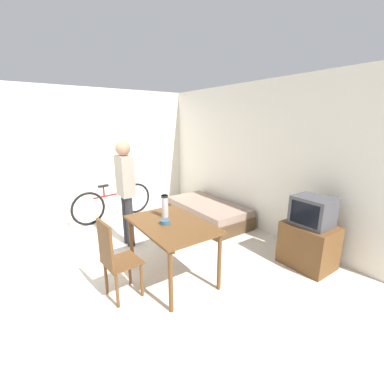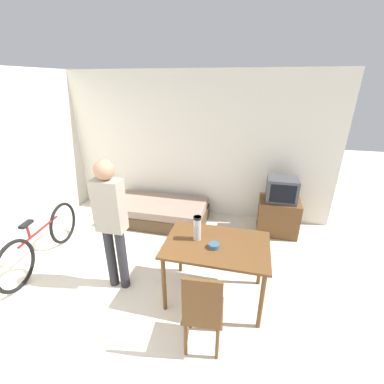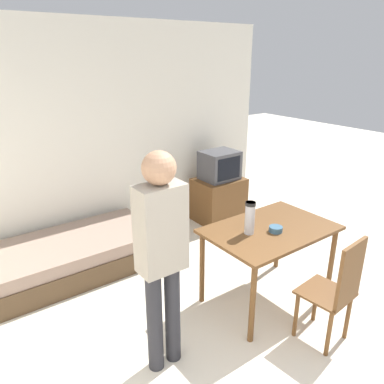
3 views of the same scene
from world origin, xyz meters
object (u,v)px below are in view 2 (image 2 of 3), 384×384
(tv, at_px, (279,209))
(person_standing, at_px, (111,218))
(daybed, at_px, (159,212))
(thermos_flask, at_px, (197,227))
(bicycle, at_px, (42,241))
(mate_bowl, at_px, (214,246))
(dining_table, at_px, (216,251))
(wooden_chair, at_px, (203,311))

(tv, height_order, person_standing, person_standing)
(daybed, height_order, thermos_flask, thermos_flask)
(bicycle, xyz_separation_m, mate_bowl, (2.55, -0.17, 0.45))
(bicycle, relative_size, person_standing, 1.01)
(daybed, bearing_deg, thermos_flask, -55.36)
(dining_table, bearing_deg, wooden_chair, -90.93)
(bicycle, bearing_deg, dining_table, -1.91)
(tv, xyz_separation_m, dining_table, (-0.85, -1.74, 0.23))
(daybed, height_order, tv, tv)
(tv, distance_m, dining_table, 1.95)
(person_standing, relative_size, mate_bowl, 14.03)
(tv, relative_size, mate_bowl, 8.35)
(tv, distance_m, thermos_flask, 2.08)
(daybed, distance_m, tv, 2.20)
(person_standing, xyz_separation_m, thermos_flask, (1.01, 0.15, -0.07))
(dining_table, bearing_deg, daybed, 129.36)
(wooden_chair, bearing_deg, tv, 70.99)
(mate_bowl, bearing_deg, person_standing, -178.79)
(person_standing, bearing_deg, daybed, 92.70)
(daybed, distance_m, mate_bowl, 2.24)
(person_standing, distance_m, thermos_flask, 1.03)
(daybed, bearing_deg, bicycle, -128.62)
(dining_table, height_order, bicycle, dining_table)
(dining_table, xyz_separation_m, thermos_flask, (-0.24, 0.04, 0.26))
(thermos_flask, bearing_deg, mate_bowl, -29.15)
(daybed, xyz_separation_m, person_standing, (0.08, -1.73, 0.82))
(tv, height_order, mate_bowl, tv)
(daybed, height_order, wooden_chair, wooden_chair)
(tv, bearing_deg, person_standing, -138.62)
(tv, distance_m, bicycle, 3.79)
(dining_table, relative_size, thermos_flask, 3.95)
(bicycle, bearing_deg, thermos_flask, -1.10)
(tv, bearing_deg, dining_table, -115.90)
(person_standing, bearing_deg, bicycle, 171.67)
(dining_table, relative_size, person_standing, 0.69)
(daybed, height_order, bicycle, bicycle)
(dining_table, relative_size, mate_bowl, 9.74)
(daybed, bearing_deg, person_standing, -87.30)
(wooden_chair, distance_m, bicycle, 2.69)
(daybed, xyz_separation_m, thermos_flask, (1.10, -1.59, 0.75))
(wooden_chair, height_order, thermos_flask, thermos_flask)
(daybed, relative_size, bicycle, 1.04)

